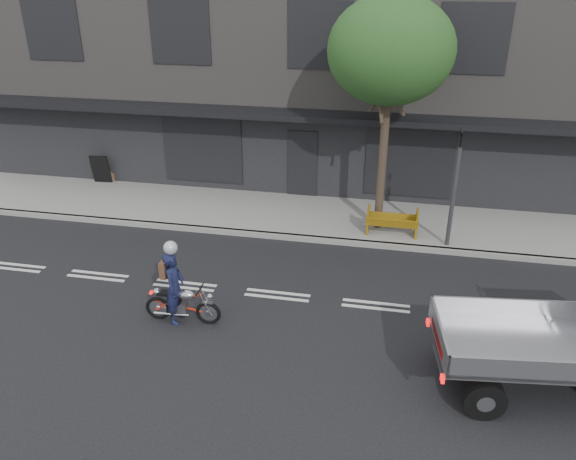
{
  "coord_description": "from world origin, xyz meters",
  "views": [
    {
      "loc": [
        2.56,
        -11.47,
        7.37
      ],
      "look_at": [
        0.17,
        0.5,
        1.56
      ],
      "focal_mm": 35.0,
      "sensor_mm": 36.0,
      "label": 1
    }
  ],
  "objects_px": {
    "construction_barrier": "(392,224)",
    "sandwich_board": "(101,169)",
    "rider": "(175,288)",
    "motorcycle": "(182,303)",
    "traffic_light_pole": "(453,195)",
    "street_tree": "(391,51)"
  },
  "relations": [
    {
      "from": "street_tree",
      "to": "construction_barrier",
      "type": "height_order",
      "value": "street_tree"
    },
    {
      "from": "rider",
      "to": "sandwich_board",
      "type": "distance_m",
      "value": 9.47
    },
    {
      "from": "traffic_light_pole",
      "to": "rider",
      "type": "xyz_separation_m",
      "value": [
        -6.21,
        -4.83,
        -0.79
      ]
    },
    {
      "from": "rider",
      "to": "motorcycle",
      "type": "bearing_deg",
      "value": -91.7
    },
    {
      "from": "street_tree",
      "to": "traffic_light_pole",
      "type": "distance_m",
      "value": 4.23
    },
    {
      "from": "motorcycle",
      "to": "traffic_light_pole",
      "type": "bearing_deg",
      "value": 36.81
    },
    {
      "from": "motorcycle",
      "to": "rider",
      "type": "relative_size",
      "value": 1.03
    },
    {
      "from": "street_tree",
      "to": "motorcycle",
      "type": "height_order",
      "value": "street_tree"
    },
    {
      "from": "traffic_light_pole",
      "to": "construction_barrier",
      "type": "relative_size",
      "value": 2.34
    },
    {
      "from": "street_tree",
      "to": "sandwich_board",
      "type": "bearing_deg",
      "value": 169.82
    },
    {
      "from": "motorcycle",
      "to": "construction_barrier",
      "type": "height_order",
      "value": "construction_barrier"
    },
    {
      "from": "rider",
      "to": "sandwich_board",
      "type": "xyz_separation_m",
      "value": [
        -5.81,
        7.48,
        -0.18
      ]
    },
    {
      "from": "construction_barrier",
      "to": "sandwich_board",
      "type": "height_order",
      "value": "sandwich_board"
    },
    {
      "from": "traffic_light_pole",
      "to": "motorcycle",
      "type": "bearing_deg",
      "value": -141.49
    },
    {
      "from": "street_tree",
      "to": "sandwich_board",
      "type": "distance_m",
      "value": 11.18
    },
    {
      "from": "rider",
      "to": "construction_barrier",
      "type": "distance_m",
      "value": 6.82
    },
    {
      "from": "construction_barrier",
      "to": "traffic_light_pole",
      "type": "bearing_deg",
      "value": -6.03
    },
    {
      "from": "street_tree",
      "to": "rider",
      "type": "distance_m",
      "value": 8.34
    },
    {
      "from": "traffic_light_pole",
      "to": "sandwich_board",
      "type": "bearing_deg",
      "value": 167.57
    },
    {
      "from": "traffic_light_pole",
      "to": "sandwich_board",
      "type": "relative_size",
      "value": 3.33
    },
    {
      "from": "motorcycle",
      "to": "sandwich_board",
      "type": "bearing_deg",
      "value": 126.86
    },
    {
      "from": "street_tree",
      "to": "motorcycle",
      "type": "relative_size",
      "value": 3.81
    }
  ]
}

